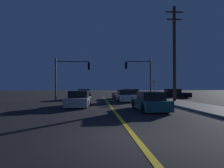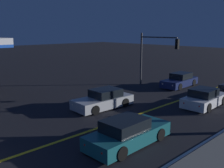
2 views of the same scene
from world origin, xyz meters
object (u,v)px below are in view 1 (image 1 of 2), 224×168
(car_distant_tail_black, at_px, (174,94))
(traffic_signal_far_left, at_px, (69,72))
(street_sign_corner, at_px, (154,87))
(car_side_waiting_white, at_px, (125,96))
(car_following_oncoming_teal, at_px, (150,102))
(traffic_signal_near_right, at_px, (141,72))
(car_far_approaching_navy, at_px, (84,95))
(car_parked_curb_charcoal, at_px, (129,94))
(utility_pole_right, at_px, (174,53))
(car_mid_block_silver, at_px, (79,100))

(car_distant_tail_black, bearing_deg, traffic_signal_far_left, -76.26)
(car_distant_tail_black, bearing_deg, street_sign_corner, -41.61)
(car_side_waiting_white, xyz_separation_m, car_distant_tail_black, (8.19, 6.05, 0.00))
(car_side_waiting_white, relative_size, traffic_signal_far_left, 0.81)
(car_following_oncoming_teal, xyz_separation_m, traffic_signal_near_right, (2.28, 12.84, 3.05))
(traffic_signal_far_left, bearing_deg, street_sign_corner, -7.66)
(car_far_approaching_navy, bearing_deg, car_following_oncoming_teal, 109.33)
(car_distant_tail_black, relative_size, traffic_signal_near_right, 0.83)
(car_parked_curb_charcoal, height_order, traffic_signal_near_right, traffic_signal_near_right)
(utility_pole_right, bearing_deg, car_distant_tail_black, 68.82)
(car_following_oncoming_teal, relative_size, traffic_signal_far_left, 0.90)
(street_sign_corner, bearing_deg, car_parked_curb_charcoal, 120.47)
(car_parked_curb_charcoal, bearing_deg, car_following_oncoming_teal, 177.72)
(car_parked_curb_charcoal, distance_m, car_mid_block_silver, 12.60)
(car_far_approaching_navy, bearing_deg, car_parked_curb_charcoal, -175.38)
(car_mid_block_silver, xyz_separation_m, traffic_signal_near_right, (7.63, 9.61, 3.05))
(utility_pole_right, bearing_deg, traffic_signal_near_right, 112.70)
(car_side_waiting_white, height_order, utility_pole_right, utility_pole_right)
(car_mid_block_silver, distance_m, car_following_oncoming_teal, 6.25)
(car_side_waiting_white, height_order, car_distant_tail_black, same)
(car_side_waiting_white, bearing_deg, car_following_oncoming_teal, -88.93)
(car_far_approaching_navy, bearing_deg, car_side_waiting_white, 134.03)
(car_parked_curb_charcoal, height_order, car_distant_tail_black, same)
(car_parked_curb_charcoal, xyz_separation_m, traffic_signal_near_right, (1.47, -1.38, 3.05))
(car_far_approaching_navy, xyz_separation_m, utility_pole_right, (10.09, -6.28, 4.78))
(traffic_signal_far_left, xyz_separation_m, utility_pole_right, (11.81, -4.30, 1.86))
(car_side_waiting_white, xyz_separation_m, traffic_signal_far_left, (-6.62, 2.63, 2.93))
(traffic_signal_far_left, bearing_deg, utility_pole_right, -20.02)
(car_distant_tail_black, bearing_deg, car_following_oncoming_teal, -26.53)
(car_following_oncoming_teal, bearing_deg, car_distant_tail_black, 61.50)
(car_distant_tail_black, distance_m, utility_pole_right, 9.57)
(car_parked_curb_charcoal, relative_size, street_sign_corner, 1.90)
(car_parked_curb_charcoal, distance_m, car_far_approaching_navy, 6.28)
(car_parked_curb_charcoal, height_order, car_mid_block_silver, same)
(car_parked_curb_charcoal, xyz_separation_m, utility_pole_right, (3.86, -7.08, 4.78))
(car_far_approaching_navy, relative_size, street_sign_corner, 1.88)
(car_distant_tail_black, relative_size, utility_pole_right, 0.44)
(car_distant_tail_black, distance_m, street_sign_corner, 6.61)
(traffic_signal_near_right, distance_m, traffic_signal_far_left, 9.53)
(car_parked_curb_charcoal, distance_m, car_distant_tail_black, 6.88)
(car_mid_block_silver, bearing_deg, car_far_approaching_navy, -86.93)
(car_parked_curb_charcoal, xyz_separation_m, car_far_approaching_navy, (-6.23, -0.80, -0.00))
(traffic_signal_near_right, bearing_deg, street_sign_corner, 109.41)
(car_parked_curb_charcoal, xyz_separation_m, car_side_waiting_white, (-1.34, -5.41, -0.00))
(car_parked_curb_charcoal, bearing_deg, street_sign_corner, -148.57)
(car_parked_curb_charcoal, height_order, traffic_signal_far_left, traffic_signal_far_left)
(car_mid_block_silver, height_order, car_side_waiting_white, same)
(car_mid_block_silver, height_order, traffic_signal_far_left, traffic_signal_far_left)
(utility_pole_right, xyz_separation_m, street_sign_corner, (-1.40, 2.90, -3.73))
(car_far_approaching_navy, relative_size, traffic_signal_near_right, 0.83)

